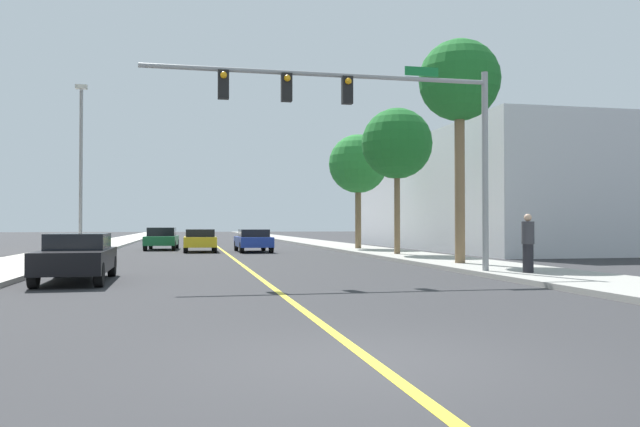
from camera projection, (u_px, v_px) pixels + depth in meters
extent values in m
plane|color=#2D2D30|center=(216.00, 246.00, 48.47)|extent=(192.00, 192.00, 0.00)
cube|color=beige|center=(100.00, 245.00, 46.71)|extent=(3.58, 168.00, 0.15)
cube|color=#9E9B93|center=(324.00, 244.00, 50.24)|extent=(3.58, 168.00, 0.15)
cube|color=yellow|center=(216.00, 245.00, 48.47)|extent=(0.16, 144.00, 0.01)
cube|color=silver|center=(514.00, 196.00, 43.72)|extent=(15.82, 26.48, 7.27)
cylinder|color=gray|center=(485.00, 171.00, 19.98)|extent=(0.20, 0.20, 6.35)
cylinder|color=gray|center=(322.00, 74.00, 18.93)|extent=(10.68, 0.14, 0.14)
cube|color=black|center=(347.00, 90.00, 19.08)|extent=(0.32, 0.24, 0.84)
sphere|color=orange|center=(348.00, 81.00, 18.95)|extent=(0.20, 0.20, 0.20)
cube|color=black|center=(287.00, 88.00, 18.70)|extent=(0.32, 0.24, 0.84)
sphere|color=orange|center=(287.00, 78.00, 18.57)|extent=(0.20, 0.20, 0.20)
cube|color=black|center=(223.00, 85.00, 18.31)|extent=(0.32, 0.24, 0.84)
sphere|color=orange|center=(224.00, 75.00, 18.18)|extent=(0.20, 0.20, 0.20)
cube|color=#147233|center=(422.00, 71.00, 19.59)|extent=(1.10, 0.04, 0.28)
cylinder|color=gray|center=(81.00, 172.00, 30.51)|extent=(0.16, 0.16, 8.05)
cube|color=beige|center=(81.00, 87.00, 30.58)|extent=(0.56, 0.28, 0.20)
cylinder|color=brown|center=(460.00, 171.00, 24.03)|extent=(0.39, 0.39, 7.03)
sphere|color=#1E6B28|center=(459.00, 80.00, 24.09)|extent=(3.13, 3.13, 3.13)
cone|color=#1E6B28|center=(481.00, 87.00, 24.34)|extent=(0.51, 1.38, 1.34)
cone|color=#1E6B28|center=(448.00, 90.00, 25.00)|extent=(1.43, 0.50, 1.43)
cone|color=#1E6B28|center=(435.00, 85.00, 24.06)|extent=(0.68, 1.71, 1.52)
cone|color=#1E6B28|center=(469.00, 80.00, 23.16)|extent=(1.46, 0.49, 1.17)
cylinder|color=brown|center=(397.00, 199.00, 31.49)|extent=(0.30, 0.30, 5.56)
sphere|color=#1E6B28|center=(397.00, 143.00, 31.54)|extent=(3.56, 3.56, 3.56)
cone|color=#1E6B28|center=(418.00, 148.00, 31.64)|extent=(0.59, 1.68, 1.78)
cone|color=#1E6B28|center=(399.00, 150.00, 32.57)|extent=(1.59, 1.10, 1.35)
cone|color=#1E6B28|center=(376.00, 148.00, 31.80)|extent=(1.03, 1.69, 1.51)
cone|color=#1E6B28|center=(386.00, 145.00, 30.67)|extent=(1.39, 1.55, 1.84)
cone|color=#1E6B28|center=(408.00, 145.00, 30.56)|extent=(1.87, 0.82, 1.37)
cylinder|color=brown|center=(358.00, 206.00, 38.96)|extent=(0.38, 0.38, 5.26)
sphere|color=#287F33|center=(358.00, 164.00, 39.01)|extent=(3.66, 3.66, 3.66)
cone|color=#287F33|center=(375.00, 167.00, 39.12)|extent=(0.56, 1.51, 1.48)
cone|color=#287F33|center=(359.00, 169.00, 40.09)|extent=(1.74, 0.95, 1.35)
cone|color=#287F33|center=(341.00, 167.00, 39.37)|extent=(1.11, 1.53, 1.82)
cone|color=#287F33|center=(349.00, 166.00, 38.08)|extent=(1.29, 1.30, 2.12)
cone|color=#287F33|center=(370.00, 166.00, 38.16)|extent=(1.43, 0.99, 1.76)
cube|color=black|center=(77.00, 260.00, 17.65)|extent=(1.88, 4.60, 0.59)
cube|color=black|center=(79.00, 241.00, 17.97)|extent=(1.61, 2.32, 0.45)
cylinder|color=black|center=(99.00, 275.00, 16.14)|extent=(0.23, 0.64, 0.64)
cylinder|color=black|center=(34.00, 276.00, 15.78)|extent=(0.23, 0.64, 0.64)
cylinder|color=black|center=(112.00, 266.00, 19.51)|extent=(0.23, 0.64, 0.64)
cylinder|color=black|center=(58.00, 267.00, 19.15)|extent=(0.23, 0.64, 0.64)
cube|color=gold|center=(200.00, 242.00, 37.15)|extent=(1.90, 4.08, 0.58)
cube|color=black|center=(200.00, 233.00, 36.93)|extent=(1.66, 2.12, 0.44)
cylinder|color=black|center=(186.00, 246.00, 38.44)|extent=(0.23, 0.64, 0.64)
cylinder|color=black|center=(214.00, 246.00, 38.76)|extent=(0.23, 0.64, 0.64)
cylinder|color=black|center=(185.00, 247.00, 35.53)|extent=(0.23, 0.64, 0.64)
cylinder|color=black|center=(215.00, 247.00, 35.86)|extent=(0.23, 0.64, 0.64)
cube|color=#1E389E|center=(253.00, 242.00, 37.06)|extent=(1.96, 4.36, 0.58)
cube|color=black|center=(254.00, 233.00, 36.76)|extent=(1.69, 1.89, 0.44)
cylinder|color=black|center=(236.00, 246.00, 38.43)|extent=(0.23, 0.64, 0.64)
cylinder|color=black|center=(263.00, 246.00, 38.81)|extent=(0.23, 0.64, 0.64)
cylinder|color=black|center=(242.00, 248.00, 35.29)|extent=(0.23, 0.64, 0.64)
cylinder|color=black|center=(271.00, 247.00, 35.67)|extent=(0.23, 0.64, 0.64)
cube|color=#196638|center=(162.00, 240.00, 40.29)|extent=(2.10, 4.56, 0.56)
cube|color=black|center=(162.00, 232.00, 40.25)|extent=(1.77, 2.11, 0.55)
cylinder|color=black|center=(151.00, 244.00, 41.81)|extent=(0.25, 0.65, 0.64)
cylinder|color=black|center=(177.00, 244.00, 42.10)|extent=(0.25, 0.65, 0.64)
cylinder|color=black|center=(145.00, 246.00, 38.48)|extent=(0.25, 0.65, 0.64)
cylinder|color=black|center=(174.00, 246.00, 38.76)|extent=(0.25, 0.65, 0.64)
cylinder|color=black|center=(528.00, 258.00, 19.08)|extent=(0.32, 0.32, 0.87)
cylinder|color=#333338|center=(528.00, 233.00, 19.09)|extent=(0.38, 0.38, 0.69)
sphere|color=tan|center=(528.00, 218.00, 19.10)|extent=(0.24, 0.24, 0.24)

